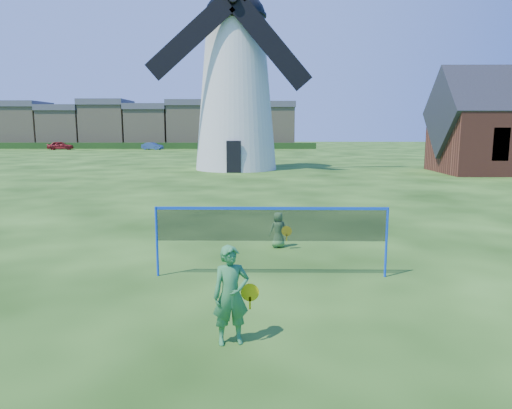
{
  "coord_description": "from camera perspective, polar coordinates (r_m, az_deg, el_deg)",
  "views": [
    {
      "loc": [
        0.35,
        -9.97,
        3.21
      ],
      "look_at": [
        0.2,
        0.5,
        1.5
      ],
      "focal_mm": 32.57,
      "sensor_mm": 36.0,
      "label": 1
    }
  ],
  "objects": [
    {
      "name": "hedge",
      "position": [
        79.23,
        -15.68,
        6.97
      ],
      "size": [
        62.0,
        0.8,
        1.0
      ],
      "primitive_type": "cube",
      "color": "#193814",
      "rests_on": "ground"
    },
    {
      "name": "ground",
      "position": [
        10.48,
        -1.15,
        -8.57
      ],
      "size": [
        220.0,
        220.0,
        0.0
      ],
      "primitive_type": "plane",
      "color": "black",
      "rests_on": "ground"
    },
    {
      "name": "car_left",
      "position": [
        78.73,
        -22.89,
        6.68
      ],
      "size": [
        4.09,
        2.4,
        1.3
      ],
      "primitive_type": "imported",
      "rotation": [
        0.0,
        0.0,
        1.81
      ],
      "color": "maroon",
      "rests_on": "ground"
    },
    {
      "name": "terraced_houses",
      "position": [
        85.23,
        -15.27,
        9.44
      ],
      "size": [
        57.95,
        8.4,
        8.19
      ],
      "color": "tan",
      "rests_on": "ground"
    },
    {
      "name": "player_girl",
      "position": [
        7.06,
        -3.09,
        -11.07
      ],
      "size": [
        0.73,
        0.49,
        1.51
      ],
      "rotation": [
        0.0,
        0.0,
        0.25
      ],
      "color": "#327D42",
      "rests_on": "ground"
    },
    {
      "name": "windmill",
      "position": [
        37.55,
        -2.52,
        14.7
      ],
      "size": [
        12.98,
        6.43,
        18.91
      ],
      "color": "silver",
      "rests_on": "ground"
    },
    {
      "name": "car_right",
      "position": [
        74.59,
        -12.6,
        7.01
      ],
      "size": [
        3.59,
        2.27,
        1.12
      ],
      "primitive_type": "imported",
      "rotation": [
        0.0,
        0.0,
        1.22
      ],
      "color": "navy",
      "rests_on": "ground"
    },
    {
      "name": "badminton_net",
      "position": [
        10.06,
        1.89,
        -2.61
      ],
      "size": [
        5.05,
        0.05,
        1.55
      ],
      "color": "blue",
      "rests_on": "ground"
    },
    {
      "name": "player_boy",
      "position": [
        12.68,
        2.76,
        -3.12
      ],
      "size": [
        0.64,
        0.45,
        0.98
      ],
      "rotation": [
        0.0,
        0.0,
        3.45
      ],
      "color": "#538F45",
      "rests_on": "ground"
    }
  ]
}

